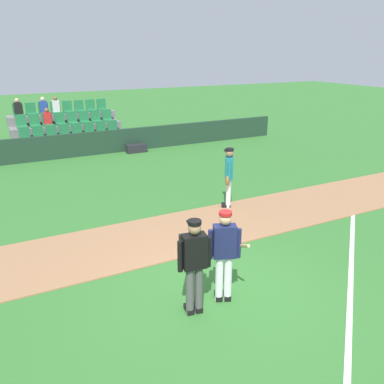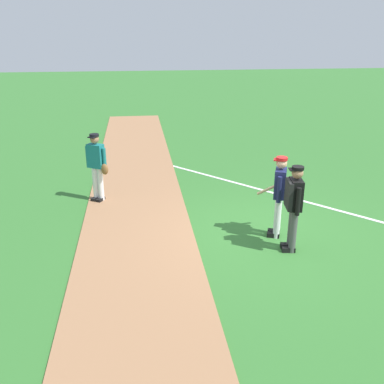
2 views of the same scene
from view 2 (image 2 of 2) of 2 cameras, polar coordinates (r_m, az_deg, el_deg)
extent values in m
plane|color=#33702D|center=(9.42, 9.62, -5.77)|extent=(80.00, 80.00, 0.00)
cube|color=#9E704C|center=(9.04, -7.27, -6.73)|extent=(28.00, 2.44, 0.03)
cube|color=white|center=(12.20, 7.88, 0.64)|extent=(9.06, 8.01, 0.01)
cylinder|color=white|center=(9.22, 11.24, -3.42)|extent=(0.14, 0.14, 0.90)
cylinder|color=white|center=(9.36, 11.31, -3.03)|extent=(0.14, 0.14, 0.90)
cube|color=black|center=(9.39, 10.71, -5.62)|extent=(0.21, 0.29, 0.10)
cube|color=black|center=(9.53, 10.78, -5.20)|extent=(0.21, 0.29, 0.10)
cube|color=#191E47|center=(9.01, 11.61, 1.13)|extent=(0.45, 0.35, 0.60)
cylinder|color=#191E47|center=(8.80, 11.48, 0.30)|extent=(0.09, 0.09, 0.55)
cylinder|color=#191E47|center=(9.27, 11.68, 1.34)|extent=(0.09, 0.09, 0.55)
sphere|color=tan|center=(8.88, 11.81, 3.75)|extent=(0.22, 0.22, 0.22)
cylinder|color=#B21919|center=(8.85, 11.85, 4.37)|extent=(0.23, 0.23, 0.06)
cube|color=#B21919|center=(8.87, 11.19, 4.23)|extent=(0.21, 0.18, 0.02)
cylinder|color=tan|center=(9.30, 11.02, 0.82)|extent=(0.12, 0.80, 0.41)
cylinder|color=#4C4C4C|center=(8.70, 13.26, -5.11)|extent=(0.14, 0.14, 0.90)
cylinder|color=#4C4C4C|center=(8.84, 13.06, -4.65)|extent=(0.14, 0.14, 0.90)
cube|color=black|center=(8.86, 12.67, -7.44)|extent=(0.16, 0.27, 0.10)
cube|color=black|center=(9.00, 12.47, -6.96)|extent=(0.16, 0.27, 0.10)
cube|color=black|center=(8.48, 13.57, -0.30)|extent=(0.43, 0.28, 0.60)
cylinder|color=black|center=(8.27, 13.89, -1.25)|extent=(0.09, 0.09, 0.55)
cylinder|color=black|center=(8.72, 13.20, -0.02)|extent=(0.09, 0.09, 0.55)
sphere|color=#9E7051|center=(8.34, 13.81, 2.46)|extent=(0.22, 0.22, 0.22)
cylinder|color=black|center=(8.31, 13.87, 3.11)|extent=(0.23, 0.23, 0.06)
cube|color=black|center=(8.29, 13.18, 2.93)|extent=(0.20, 0.14, 0.02)
cube|color=black|center=(8.45, 12.71, -0.30)|extent=(0.45, 0.14, 0.56)
cylinder|color=white|center=(11.22, -12.00, 0.97)|extent=(0.14, 0.14, 0.90)
cylinder|color=white|center=(11.31, -12.67, 1.07)|extent=(0.14, 0.14, 0.90)
cube|color=black|center=(11.31, -12.03, -1.03)|extent=(0.28, 0.24, 0.10)
cube|color=black|center=(11.40, -12.69, -0.91)|extent=(0.28, 0.24, 0.10)
cube|color=#197075|center=(11.04, -12.64, 4.69)|extent=(0.39, 0.46, 0.60)
cylinder|color=#197075|center=(10.91, -11.54, 4.31)|extent=(0.09, 0.09, 0.55)
cylinder|color=#197075|center=(11.20, -13.66, 4.56)|extent=(0.09, 0.09, 0.55)
sphere|color=#9E7051|center=(10.93, -12.81, 6.85)|extent=(0.22, 0.22, 0.22)
cylinder|color=black|center=(10.91, -12.85, 7.36)|extent=(0.23, 0.23, 0.06)
cube|color=black|center=(10.84, -13.15, 7.09)|extent=(0.19, 0.22, 0.02)
ellipsoid|color=brown|center=(10.94, -11.51, 2.98)|extent=(0.21, 0.23, 0.28)
camera|label=1|loc=(9.48, 56.03, 13.31)|focal=38.08mm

